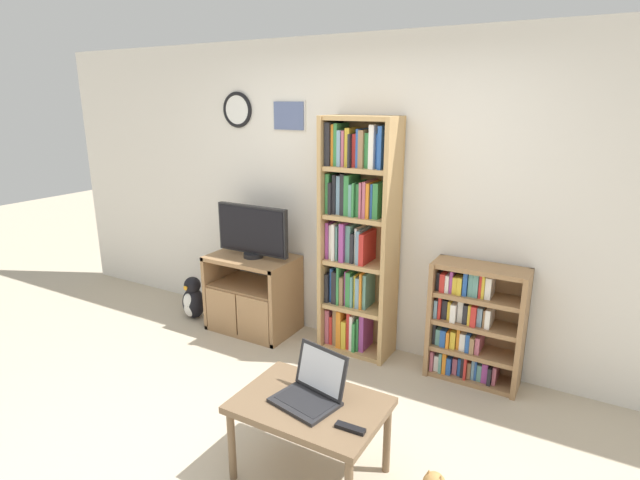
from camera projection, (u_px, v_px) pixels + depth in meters
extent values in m
plane|color=#BCAD93|center=(247.00, 455.00, 3.05)|extent=(18.00, 18.00, 0.00)
cube|color=silver|center=(370.00, 199.00, 4.16)|extent=(7.18, 0.06, 2.60)
torus|color=black|center=(237.00, 110.00, 4.57)|extent=(0.32, 0.03, 0.32)
cylinder|color=white|center=(237.00, 110.00, 4.57)|extent=(0.26, 0.02, 0.26)
cube|color=silver|center=(289.00, 116.00, 4.32)|extent=(0.33, 0.01, 0.26)
cube|color=slate|center=(289.00, 116.00, 4.31)|extent=(0.30, 0.02, 0.24)
cube|color=#9E754C|center=(222.00, 286.00, 4.83)|extent=(0.04, 0.51, 0.72)
cube|color=#9E754C|center=(287.00, 301.00, 4.47)|extent=(0.04, 0.51, 0.72)
cube|color=#9E754C|center=(252.00, 258.00, 4.56)|extent=(0.79, 0.51, 0.04)
cube|color=#9E754C|center=(255.00, 326.00, 4.74)|extent=(0.79, 0.51, 0.04)
cube|color=#9E754C|center=(253.00, 286.00, 4.63)|extent=(0.72, 0.48, 0.04)
cube|color=#9E754C|center=(222.00, 311.00, 4.57)|extent=(0.35, 0.02, 0.39)
cube|color=#9E754C|center=(253.00, 319.00, 4.39)|extent=(0.35, 0.02, 0.39)
cylinder|color=black|center=(253.00, 255.00, 4.53)|extent=(0.18, 0.18, 0.04)
cube|color=black|center=(252.00, 230.00, 4.46)|extent=(0.73, 0.05, 0.44)
cube|color=black|center=(251.00, 230.00, 4.44)|extent=(0.69, 0.01, 0.40)
cube|color=tan|center=(328.00, 236.00, 4.21)|extent=(0.04, 0.32, 1.98)
cube|color=tan|center=(391.00, 245.00, 3.94)|extent=(0.04, 0.32, 1.98)
cube|color=tan|center=(366.00, 236.00, 4.20)|extent=(0.60, 0.02, 1.98)
cube|color=tan|center=(356.00, 348.00, 4.34)|extent=(0.53, 0.28, 0.04)
cube|color=tan|center=(357.00, 306.00, 4.23)|extent=(0.53, 0.28, 0.04)
cube|color=tan|center=(358.00, 263.00, 4.12)|extent=(0.53, 0.28, 0.04)
cube|color=tan|center=(359.00, 217.00, 4.02)|extent=(0.53, 0.28, 0.04)
cube|color=tan|center=(360.00, 169.00, 3.91)|extent=(0.53, 0.28, 0.04)
cube|color=tan|center=(361.00, 118.00, 3.81)|extent=(0.53, 0.28, 0.04)
cube|color=#B75B70|center=(333.00, 323.00, 4.41)|extent=(0.04, 0.23, 0.31)
cube|color=red|center=(336.00, 326.00, 4.41)|extent=(0.03, 0.22, 0.26)
cube|color=#93704C|center=(340.00, 324.00, 4.38)|extent=(0.04, 0.22, 0.33)
cube|color=orange|center=(345.00, 325.00, 4.35)|extent=(0.04, 0.25, 0.33)
cube|color=gold|center=(349.00, 330.00, 4.34)|extent=(0.04, 0.25, 0.25)
cube|color=red|center=(354.00, 327.00, 4.31)|extent=(0.03, 0.23, 0.33)
cube|color=white|center=(357.00, 329.00, 4.30)|extent=(0.03, 0.24, 0.31)
cube|color=#388947|center=(359.00, 333.00, 4.29)|extent=(0.02, 0.26, 0.26)
cube|color=#388947|center=(362.00, 331.00, 4.28)|extent=(0.02, 0.22, 0.30)
cube|color=#9E4293|center=(366.00, 330.00, 4.26)|extent=(0.04, 0.21, 0.32)
cube|color=#232328|center=(333.00, 285.00, 4.32)|extent=(0.03, 0.24, 0.25)
cube|color=#2856A8|center=(336.00, 282.00, 4.30)|extent=(0.03, 0.20, 0.30)
cube|color=#232328|center=(340.00, 284.00, 4.28)|extent=(0.04, 0.23, 0.29)
cube|color=#388947|center=(344.00, 283.00, 4.25)|extent=(0.02, 0.24, 0.33)
cube|color=#93704C|center=(347.00, 288.00, 4.25)|extent=(0.03, 0.23, 0.25)
cube|color=#9E4293|center=(350.00, 285.00, 4.24)|extent=(0.02, 0.20, 0.30)
cube|color=#388947|center=(353.00, 286.00, 4.22)|extent=(0.04, 0.22, 0.30)
cube|color=#5B9389|center=(357.00, 289.00, 4.21)|extent=(0.02, 0.23, 0.27)
cube|color=gold|center=(359.00, 288.00, 4.20)|extent=(0.02, 0.20, 0.28)
cube|color=#759EB7|center=(362.00, 290.00, 4.19)|extent=(0.04, 0.21, 0.26)
cube|color=orange|center=(366.00, 288.00, 4.16)|extent=(0.02, 0.22, 0.31)
cube|color=#5B9389|center=(369.00, 289.00, 4.16)|extent=(0.03, 0.20, 0.30)
cube|color=#9E4293|center=(333.00, 238.00, 4.21)|extent=(0.03, 0.22, 0.31)
cube|color=white|center=(336.00, 240.00, 4.20)|extent=(0.04, 0.21, 0.29)
cube|color=white|center=(340.00, 240.00, 4.17)|extent=(0.03, 0.25, 0.31)
cube|color=#5B9389|center=(342.00, 241.00, 4.16)|extent=(0.02, 0.23, 0.29)
cube|color=#388947|center=(345.00, 240.00, 4.15)|extent=(0.02, 0.21, 0.32)
cube|color=#9E4293|center=(348.00, 240.00, 4.13)|extent=(0.04, 0.26, 0.32)
cube|color=#5B9389|center=(353.00, 242.00, 4.12)|extent=(0.04, 0.22, 0.31)
cube|color=#232328|center=(357.00, 246.00, 4.10)|extent=(0.03, 0.23, 0.25)
cube|color=white|center=(361.00, 243.00, 4.09)|extent=(0.02, 0.20, 0.29)
cube|color=#759EB7|center=(364.00, 245.00, 4.07)|extent=(0.03, 0.24, 0.28)
cube|color=red|center=(368.00, 247.00, 4.05)|extent=(0.04, 0.26, 0.26)
cube|color=#388947|center=(333.00, 192.00, 4.10)|extent=(0.03, 0.23, 0.32)
cube|color=#232328|center=(336.00, 197.00, 4.09)|extent=(0.03, 0.25, 0.26)
cube|color=#232328|center=(340.00, 193.00, 4.07)|extent=(0.03, 0.22, 0.32)
cube|color=#759EB7|center=(344.00, 194.00, 4.06)|extent=(0.04, 0.20, 0.31)
cube|color=#232328|center=(348.00, 193.00, 4.03)|extent=(0.03, 0.22, 0.33)
cube|color=#388947|center=(352.00, 194.00, 4.02)|extent=(0.04, 0.22, 0.32)
cube|color=#5B9389|center=(356.00, 199.00, 4.00)|extent=(0.03, 0.24, 0.26)
cube|color=#388947|center=(359.00, 198.00, 3.99)|extent=(0.02, 0.24, 0.27)
cube|color=#388947|center=(363.00, 199.00, 3.98)|extent=(0.04, 0.21, 0.26)
cube|color=#B75B70|center=(366.00, 198.00, 3.95)|extent=(0.02, 0.25, 0.28)
cube|color=#B75B70|center=(370.00, 198.00, 3.94)|extent=(0.03, 0.24, 0.29)
cube|color=orange|center=(373.00, 199.00, 3.93)|extent=(0.03, 0.24, 0.28)
cube|color=#2856A8|center=(376.00, 200.00, 3.92)|extent=(0.02, 0.21, 0.27)
cube|color=#388947|center=(380.00, 200.00, 3.91)|extent=(0.04, 0.21, 0.28)
cube|color=#232328|center=(334.00, 143.00, 3.98)|extent=(0.04, 0.25, 0.34)
cube|color=orange|center=(338.00, 145.00, 3.97)|extent=(0.02, 0.22, 0.32)
cube|color=#388947|center=(341.00, 144.00, 3.96)|extent=(0.03, 0.22, 0.33)
cube|color=#759EB7|center=(345.00, 148.00, 3.95)|extent=(0.03, 0.23, 0.28)
cube|color=#B75B70|center=(349.00, 148.00, 3.94)|extent=(0.02, 0.22, 0.28)
cube|color=gold|center=(353.00, 147.00, 3.92)|extent=(0.04, 0.21, 0.30)
cube|color=#232328|center=(356.00, 150.00, 3.90)|extent=(0.02, 0.26, 0.25)
cube|color=red|center=(360.00, 150.00, 3.89)|extent=(0.03, 0.21, 0.25)
cube|color=#2856A8|center=(363.00, 148.00, 3.87)|extent=(0.02, 0.23, 0.29)
cube|color=#93704C|center=(367.00, 148.00, 3.85)|extent=(0.04, 0.24, 0.29)
cube|color=#388947|center=(373.00, 150.00, 3.84)|extent=(0.04, 0.21, 0.26)
cube|color=white|center=(377.00, 146.00, 3.80)|extent=(0.04, 0.25, 0.33)
cube|color=#2856A8|center=(382.00, 151.00, 3.80)|extent=(0.03, 0.20, 0.26)
cube|color=#2856A8|center=(386.00, 147.00, 3.77)|extent=(0.03, 0.25, 0.32)
cube|color=#9E754C|center=(434.00, 315.00, 3.91)|extent=(0.04, 0.28, 0.93)
cube|color=#9E754C|center=(522.00, 334.00, 3.60)|extent=(0.04, 0.28, 0.93)
cube|color=#9E754C|center=(480.00, 318.00, 3.87)|extent=(0.69, 0.02, 0.93)
cube|color=#9E754C|center=(471.00, 377.00, 3.88)|extent=(0.62, 0.25, 0.04)
cube|color=#9E754C|center=(473.00, 351.00, 3.82)|extent=(0.62, 0.25, 0.04)
cube|color=#9E754C|center=(476.00, 325.00, 3.76)|extent=(0.62, 0.25, 0.04)
cube|color=#9E754C|center=(478.00, 297.00, 3.70)|extent=(0.62, 0.25, 0.04)
cube|color=#9E754C|center=(481.00, 269.00, 3.64)|extent=(0.62, 0.25, 0.04)
cube|color=#B75B70|center=(435.00, 356.00, 3.99)|extent=(0.02, 0.23, 0.17)
cube|color=white|center=(440.00, 358.00, 3.99)|extent=(0.04, 0.20, 0.13)
cube|color=#5B9389|center=(444.00, 358.00, 3.96)|extent=(0.02, 0.23, 0.17)
cube|color=orange|center=(448.00, 358.00, 3.95)|extent=(0.03, 0.22, 0.17)
cube|color=#2856A8|center=(452.00, 361.00, 3.94)|extent=(0.03, 0.21, 0.14)
cube|color=#B75B70|center=(457.00, 362.00, 3.93)|extent=(0.04, 0.17, 0.13)
cube|color=#2856A8|center=(462.00, 363.00, 3.91)|extent=(0.02, 0.18, 0.15)
cube|color=#232328|center=(465.00, 362.00, 3.89)|extent=(0.02, 0.20, 0.17)
cube|color=red|center=(468.00, 363.00, 3.87)|extent=(0.02, 0.23, 0.18)
cube|color=#93704C|center=(472.00, 366.00, 3.87)|extent=(0.03, 0.19, 0.14)
cube|color=#759EB7|center=(475.00, 366.00, 3.86)|extent=(0.02, 0.18, 0.16)
cube|color=#2856A8|center=(478.00, 365.00, 3.84)|extent=(0.02, 0.18, 0.17)
cube|color=#5B9389|center=(482.00, 369.00, 3.84)|extent=(0.03, 0.18, 0.13)
cube|color=#9E4293|center=(487.00, 369.00, 3.81)|extent=(0.04, 0.19, 0.16)
cube|color=#232328|center=(492.00, 371.00, 3.79)|extent=(0.03, 0.22, 0.14)
cube|color=#B75B70|center=(496.00, 372.00, 3.78)|extent=(0.03, 0.18, 0.15)
cube|color=#232328|center=(437.00, 329.00, 3.94)|extent=(0.02, 0.19, 0.18)
cube|color=#5B9389|center=(441.00, 333.00, 3.93)|extent=(0.04, 0.20, 0.13)
cube|color=#2856A8|center=(446.00, 334.00, 3.91)|extent=(0.04, 0.21, 0.14)
cube|color=orange|center=(451.00, 335.00, 3.89)|extent=(0.02, 0.22, 0.13)
cube|color=gold|center=(456.00, 336.00, 3.87)|extent=(0.04, 0.20, 0.14)
cube|color=orange|center=(461.00, 335.00, 3.85)|extent=(0.02, 0.18, 0.17)
cube|color=white|center=(465.00, 338.00, 3.84)|extent=(0.04, 0.19, 0.14)
cube|color=#2856A8|center=(471.00, 339.00, 3.81)|extent=(0.03, 0.21, 0.15)
cube|color=#93704C|center=(475.00, 341.00, 3.80)|extent=(0.03, 0.22, 0.13)
cube|color=#B75B70|center=(480.00, 342.00, 3.78)|extent=(0.03, 0.20, 0.13)
cube|color=#759EB7|center=(439.00, 305.00, 3.88)|extent=(0.03, 0.21, 0.15)
cube|color=red|center=(443.00, 304.00, 3.86)|extent=(0.02, 0.21, 0.17)
cube|color=#232328|center=(447.00, 306.00, 3.86)|extent=(0.04, 0.18, 0.15)
cube|color=gold|center=(452.00, 307.00, 3.84)|extent=(0.03, 0.18, 0.15)
cube|color=white|center=(457.00, 309.00, 3.81)|extent=(0.04, 0.23, 0.14)
cube|color=white|center=(463.00, 308.00, 3.79)|extent=(0.04, 0.18, 0.18)
cube|color=#232328|center=(468.00, 311.00, 3.77)|extent=(0.03, 0.20, 0.15)
cube|color=gold|center=(472.00, 311.00, 3.76)|extent=(0.02, 0.21, 0.16)
cube|color=red|center=(476.00, 312.00, 3.74)|extent=(0.04, 0.23, 0.16)
cube|color=#759EB7|center=(482.00, 314.00, 3.73)|extent=(0.04, 0.19, 0.14)
cube|color=#93704C|center=(486.00, 315.00, 3.72)|extent=(0.02, 0.18, 0.13)
cube|color=white|center=(490.00, 315.00, 3.70)|extent=(0.04, 0.20, 0.15)
cube|color=#232328|center=(441.00, 278.00, 3.82)|extent=(0.03, 0.18, 0.14)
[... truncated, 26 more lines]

